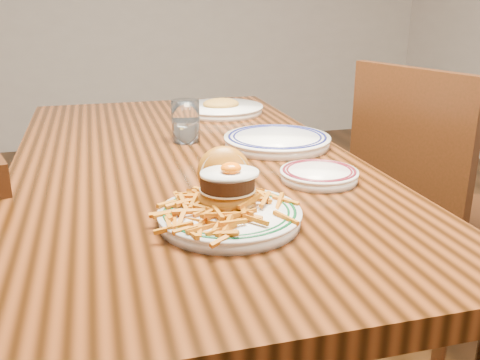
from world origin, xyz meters
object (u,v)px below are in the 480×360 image
object	(u,v)px
chair_right	(428,203)
main_plate	(229,203)
side_plate	(319,174)
table	(187,189)

from	to	relation	value
chair_right	main_plate	bearing A→B (deg)	14.92
main_plate	side_plate	bearing A→B (deg)	40.93
table	chair_right	bearing A→B (deg)	6.07
table	side_plate	world-z (taller)	side_plate
main_plate	table	bearing A→B (deg)	98.38
table	chair_right	world-z (taller)	chair_right
side_plate	main_plate	bearing A→B (deg)	-147.50
chair_right	main_plate	distance (m)	0.98
chair_right	side_plate	distance (m)	0.69
chair_right	side_plate	bearing A→B (deg)	14.66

